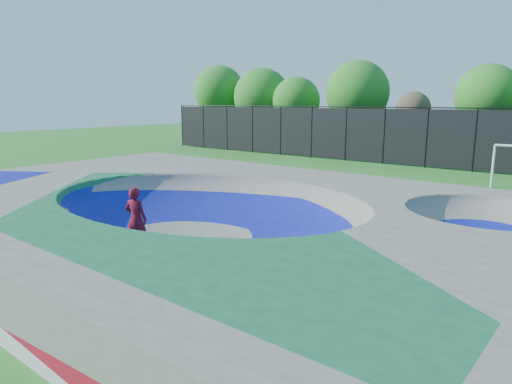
% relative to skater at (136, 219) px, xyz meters
% --- Properties ---
extents(ground, '(120.00, 120.00, 0.00)m').
position_rel_skater_xyz_m(ground, '(1.00, 1.94, -0.97)').
color(ground, '#1F621B').
rests_on(ground, ground).
extents(skate_deck, '(22.00, 14.00, 1.50)m').
position_rel_skater_xyz_m(skate_deck, '(1.00, 1.94, -0.22)').
color(skate_deck, gray).
rests_on(skate_deck, ground).
extents(skater, '(0.82, 0.67, 1.93)m').
position_rel_skater_xyz_m(skater, '(0.00, 0.00, 0.00)').
color(skater, red).
rests_on(skater, ground).
extents(skateboard, '(0.81, 0.46, 0.05)m').
position_rel_skater_xyz_m(skateboard, '(0.00, 0.00, -0.94)').
color(skateboard, black).
rests_on(skateboard, ground).
extents(fence, '(48.09, 0.09, 4.04)m').
position_rel_skater_xyz_m(fence, '(1.00, 22.94, 1.13)').
color(fence, black).
rests_on(fence, ground).
extents(treeline, '(53.45, 6.39, 8.46)m').
position_rel_skater_xyz_m(treeline, '(1.28, 27.86, 3.99)').
color(treeline, '#423021').
rests_on(treeline, ground).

